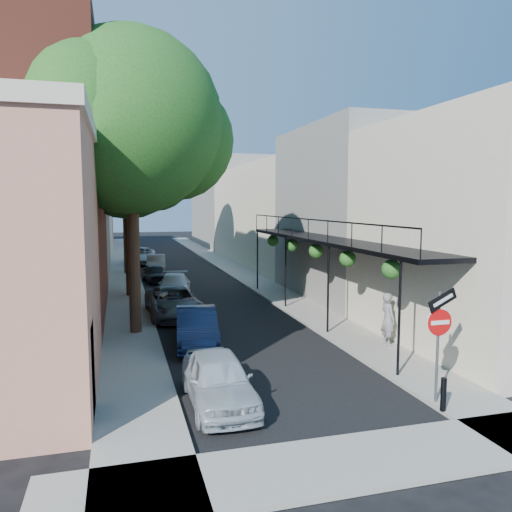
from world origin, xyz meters
TOP-DOWN VIEW (x-y plane):
  - ground at (0.00, 0.00)m, footprint 160.00×160.00m
  - road_surface at (0.00, 30.00)m, footprint 6.00×64.00m
  - sidewalk_left at (-4.00, 30.00)m, footprint 2.00×64.00m
  - sidewalk_right at (4.00, 30.00)m, footprint 2.00×64.00m
  - sidewalk_cross at (0.00, -1.00)m, footprint 12.00×2.00m
  - buildings_left at (-9.30, 28.76)m, footprint 10.10×59.10m
  - buildings_right at (8.99, 29.49)m, footprint 9.80×55.00m
  - sign_post at (3.16, 0.97)m, footprint 0.89×0.17m
  - bollard at (3.00, 0.50)m, footprint 0.14×0.14m
  - oak_near at (-3.37, 10.26)m, footprint 7.48×6.80m
  - oak_mid at (-3.42, 18.23)m, footprint 6.60×6.00m
  - oak_far at (-3.35, 27.27)m, footprint 7.70×7.00m
  - parked_car_a at (-2.04, 2.55)m, footprint 1.55×3.84m
  - parked_car_b at (-1.76, 7.93)m, footprint 1.84×4.15m
  - parked_car_c at (-2.07, 12.63)m, footprint 2.35×4.85m
  - parked_car_d at (-1.51, 17.41)m, footprint 2.23×4.37m
  - parked_car_e at (-2.12, 22.88)m, footprint 1.76×3.49m
  - parked_car_f at (-1.74, 27.69)m, footprint 1.62×3.92m
  - parked_car_g at (-2.59, 32.76)m, footprint 2.66×5.16m
  - pedestrian at (4.59, 5.80)m, footprint 0.46×0.69m

SIDE VIEW (x-z plane):
  - ground at x=0.00m, z-range 0.00..0.00m
  - road_surface at x=0.00m, z-range 0.00..0.01m
  - sidewalk_left at x=-4.00m, z-range 0.00..0.12m
  - sidewalk_right at x=4.00m, z-range 0.00..0.12m
  - sidewalk_cross at x=0.00m, z-range 0.00..0.12m
  - bollard at x=3.00m, z-range 0.12..0.92m
  - parked_car_e at x=-2.12m, z-range 0.00..1.14m
  - parked_car_d at x=-1.51m, z-range 0.00..1.21m
  - parked_car_f at x=-1.74m, z-range 0.00..1.26m
  - parked_car_a at x=-2.04m, z-range 0.00..1.31m
  - parked_car_b at x=-1.76m, z-range 0.00..1.33m
  - parked_car_c at x=-2.07m, z-range 0.00..1.33m
  - parked_car_g at x=-2.59m, z-range 0.00..1.39m
  - pedestrian at x=4.59m, z-range 0.12..1.96m
  - sign_post at x=3.16m, z-range 0.54..3.53m
  - buildings_right at x=8.99m, z-range -0.58..9.42m
  - buildings_left at x=-9.30m, z-range -1.06..10.94m
  - oak_mid at x=-3.42m, z-range 1.96..12.16m
  - oak_near at x=-3.37m, z-range 2.17..13.59m
  - oak_far at x=-3.35m, z-range 2.31..14.21m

